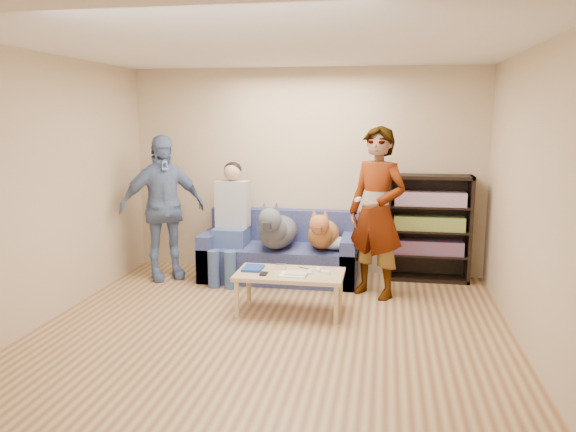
% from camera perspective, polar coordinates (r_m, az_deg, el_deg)
% --- Properties ---
extents(ground, '(5.00, 5.00, 0.00)m').
position_cam_1_polar(ground, '(5.12, -2.38, -12.91)').
color(ground, brown).
rests_on(ground, ground).
extents(ceiling, '(5.00, 5.00, 0.00)m').
position_cam_1_polar(ceiling, '(4.75, -2.62, 17.35)').
color(ceiling, white).
rests_on(ceiling, ground).
extents(wall_back, '(4.50, 0.00, 4.50)m').
position_cam_1_polar(wall_back, '(7.20, 1.79, 4.54)').
color(wall_back, tan).
rests_on(wall_back, ground).
extents(wall_front, '(4.50, 0.00, 4.50)m').
position_cam_1_polar(wall_front, '(2.44, -15.31, -7.06)').
color(wall_front, tan).
rests_on(wall_front, ground).
extents(wall_left, '(0.00, 5.00, 5.00)m').
position_cam_1_polar(wall_left, '(5.68, -25.26, 2.06)').
color(wall_left, tan).
rests_on(wall_left, ground).
extents(wall_right, '(0.00, 5.00, 5.00)m').
position_cam_1_polar(wall_right, '(4.81, 24.68, 0.80)').
color(wall_right, tan).
rests_on(wall_right, ground).
extents(blanket, '(0.42, 0.36, 0.15)m').
position_cam_1_polar(blanket, '(6.76, 4.72, -2.74)').
color(blanket, '#A7A7AB').
rests_on(blanket, sofa).
extents(person_standing_right, '(0.83, 0.75, 1.90)m').
position_cam_1_polar(person_standing_right, '(6.26, 9.01, 0.31)').
color(person_standing_right, gray).
rests_on(person_standing_right, ground).
extents(person_standing_left, '(1.10, 0.97, 1.78)m').
position_cam_1_polar(person_standing_left, '(7.06, -12.64, 0.83)').
color(person_standing_left, '#738EB8').
rests_on(person_standing_left, ground).
extents(held_controller, '(0.07, 0.13, 0.03)m').
position_cam_1_polar(held_controller, '(6.04, 7.13, 1.70)').
color(held_controller, silver).
rests_on(held_controller, person_standing_right).
extents(notebook_blue, '(0.20, 0.26, 0.03)m').
position_cam_1_polar(notebook_blue, '(5.90, -3.57, -5.31)').
color(notebook_blue, navy).
rests_on(notebook_blue, coffee_table).
extents(papers, '(0.26, 0.20, 0.02)m').
position_cam_1_polar(papers, '(5.68, 0.52, -5.98)').
color(papers, white).
rests_on(papers, coffee_table).
extents(magazine, '(0.22, 0.17, 0.01)m').
position_cam_1_polar(magazine, '(5.69, 0.86, -5.80)').
color(magazine, beige).
rests_on(magazine, coffee_table).
extents(camera_silver, '(0.11, 0.06, 0.05)m').
position_cam_1_polar(camera_silver, '(5.91, -0.76, -5.15)').
color(camera_silver, silver).
rests_on(camera_silver, coffee_table).
extents(controller_a, '(0.04, 0.13, 0.03)m').
position_cam_1_polar(controller_a, '(5.83, 3.09, -5.47)').
color(controller_a, white).
rests_on(controller_a, coffee_table).
extents(controller_b, '(0.09, 0.06, 0.03)m').
position_cam_1_polar(controller_b, '(5.75, 3.79, -5.71)').
color(controller_b, white).
rests_on(controller_b, coffee_table).
extents(headphone_cup_a, '(0.07, 0.07, 0.02)m').
position_cam_1_polar(headphone_cup_a, '(5.73, 2.14, -5.80)').
color(headphone_cup_a, white).
rests_on(headphone_cup_a, coffee_table).
extents(headphone_cup_b, '(0.07, 0.07, 0.02)m').
position_cam_1_polar(headphone_cup_b, '(5.81, 2.25, -5.59)').
color(headphone_cup_b, white).
rests_on(headphone_cup_b, coffee_table).
extents(pen_orange, '(0.13, 0.06, 0.01)m').
position_cam_1_polar(pen_orange, '(5.63, -0.28, -6.14)').
color(pen_orange, '#D1591D').
rests_on(pen_orange, coffee_table).
extents(pen_black, '(0.13, 0.08, 0.01)m').
position_cam_1_polar(pen_black, '(5.93, 1.64, -5.30)').
color(pen_black, black).
rests_on(pen_black, coffee_table).
extents(wallet, '(0.07, 0.12, 0.02)m').
position_cam_1_polar(wallet, '(5.71, -2.49, -5.88)').
color(wallet, black).
rests_on(wallet, coffee_table).
extents(sofa, '(1.90, 0.85, 0.82)m').
position_cam_1_polar(sofa, '(7.03, -0.75, -4.04)').
color(sofa, '#515B93').
rests_on(sofa, ground).
extents(person_seated, '(0.40, 0.73, 1.47)m').
position_cam_1_polar(person_seated, '(6.94, -5.83, -0.12)').
color(person_seated, '#455F98').
rests_on(person_seated, sofa).
extents(dog_gray, '(0.44, 1.26, 0.63)m').
position_cam_1_polar(dog_gray, '(6.73, -1.16, -1.46)').
color(dog_gray, '#4D4F57').
rests_on(dog_gray, sofa).
extents(dog_tan, '(0.38, 1.15, 0.54)m').
position_cam_1_polar(dog_tan, '(6.73, 3.56, -1.74)').
color(dog_tan, '#A76A33').
rests_on(dog_tan, sofa).
extents(coffee_table, '(1.10, 0.60, 0.42)m').
position_cam_1_polar(coffee_table, '(5.79, 0.20, -6.19)').
color(coffee_table, tan).
rests_on(coffee_table, ground).
extents(bookshelf, '(1.00, 0.34, 1.30)m').
position_cam_1_polar(bookshelf, '(7.07, 14.09, -0.95)').
color(bookshelf, black).
rests_on(bookshelf, ground).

